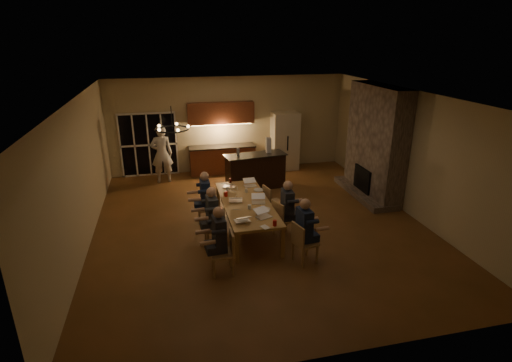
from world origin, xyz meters
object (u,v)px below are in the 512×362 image
object	(u,v)px
chair_left_mid	(214,228)
laptop_c	(236,197)
laptop_b	(264,212)
redcup_mid	(226,194)
laptop_a	(242,216)
plate_far	(259,190)
person_right_mid	(287,209)
laptop_d	(258,198)
chair_right_near	(305,242)
bar_blender	(269,145)
person_right_near	(304,230)
chair_left_far	(207,208)
plate_left	(242,220)
mug_mid	(246,191)
laptop_f	(250,182)
person_left_near	(219,239)
dining_table	(246,216)
bar_bottle	(238,152)
chair_right_far	(274,202)
chandelier	(172,129)
redcup_near	(275,223)
plate_near	(265,209)
person_left_far	(205,198)
mug_back	(228,189)
chair_right_mid	(285,218)
laptop_e	(229,183)
mug_front	(249,207)
refrigerator	(285,141)
chair_left_near	(222,253)
standing_person	(162,154)
can_cola	(230,181)
person_left_mid	(212,216)
can_silver	(257,212)

from	to	relation	value
chair_left_mid	laptop_c	size ratio (longest dim) A/B	2.78
laptop_b	redcup_mid	size ratio (longest dim) A/B	2.67
laptop_a	plate_far	bearing A→B (deg)	-122.67
person_right_mid	laptop_d	size ratio (longest dim) A/B	4.31
chair_right_near	bar_blender	xyz separation A→B (m)	(0.39, 4.53, 0.87)
person_right_near	redcup_mid	size ratio (longest dim) A/B	11.50
chair_left_far	plate_left	bearing A→B (deg)	23.17
mug_mid	laptop_f	bearing A→B (deg)	64.36
chair_left_far	mug_mid	distance (m)	1.08
person_left_near	chair_left_mid	bearing A→B (deg)	173.76
dining_table	bar_bottle	size ratio (longest dim) A/B	12.16
chair_right_far	laptop_c	size ratio (longest dim) A/B	2.78
person_right_near	chandelier	size ratio (longest dim) A/B	2.13
dining_table	redcup_near	size ratio (longest dim) A/B	24.33
plate_near	person_left_far	bearing A→B (deg)	138.00
mug_back	redcup_mid	world-z (taller)	redcup_mid
chair_right_mid	mug_mid	distance (m)	1.31
laptop_b	laptop_a	bearing A→B (deg)	166.26
chair_right_mid	chair_right_near	bearing A→B (deg)	164.68
chair_right_near	laptop_e	world-z (taller)	laptop_e
chair_left_far	plate_near	size ratio (longest dim) A/B	3.65
plate_far	bar_blender	size ratio (longest dim) A/B	0.54
laptop_d	redcup_near	xyz separation A→B (m)	(0.05, -1.25, -0.05)
mug_front	refrigerator	bearing A→B (deg)	64.50
laptop_d	redcup_mid	bearing A→B (deg)	151.18
chair_left_near	bar_bottle	size ratio (longest dim) A/B	3.71
dining_table	refrigerator	bearing A→B (deg)	62.60
plate_near	chair_left_mid	bearing A→B (deg)	-177.75
dining_table	bar_blender	xyz separation A→B (m)	(1.30, 2.89, 0.94)
standing_person	person_right_near	bearing A→B (deg)	112.54
laptop_d	can_cola	size ratio (longest dim) A/B	2.67
person_left_mid	can_silver	world-z (taller)	person_left_mid
chair_right_mid	can_silver	bearing A→B (deg)	92.27
dining_table	chair_left_far	bearing A→B (deg)	147.35
chair_left_far	bar_bottle	distance (m)	2.57
chair_left_mid	can_cola	distance (m)	2.11
mug_front	can_cola	size ratio (longest dim) A/B	0.83
mug_mid	redcup_near	distance (m)	1.96
person_left_mid	person_right_near	bearing A→B (deg)	54.98
standing_person	chandelier	world-z (taller)	chandelier
chair_right_near	standing_person	world-z (taller)	standing_person
laptop_d	redcup_mid	xyz separation A→B (m)	(-0.69, 0.57, -0.05)
plate_left	mug_mid	bearing A→B (deg)	75.27
redcup_near	standing_person	bearing A→B (deg)	112.81
chair_left_mid	chair_right_mid	world-z (taller)	same
person_left_mid	bar_bottle	size ratio (longest dim) A/B	5.75
can_cola	plate_near	world-z (taller)	can_cola
chair_left_near	bar_blender	xyz separation A→B (m)	(2.14, 4.56, 0.87)
person_left_far	laptop_b	xyz separation A→B (m)	(1.11, -1.49, 0.17)
standing_person	laptop_a	size ratio (longest dim) A/B	5.82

